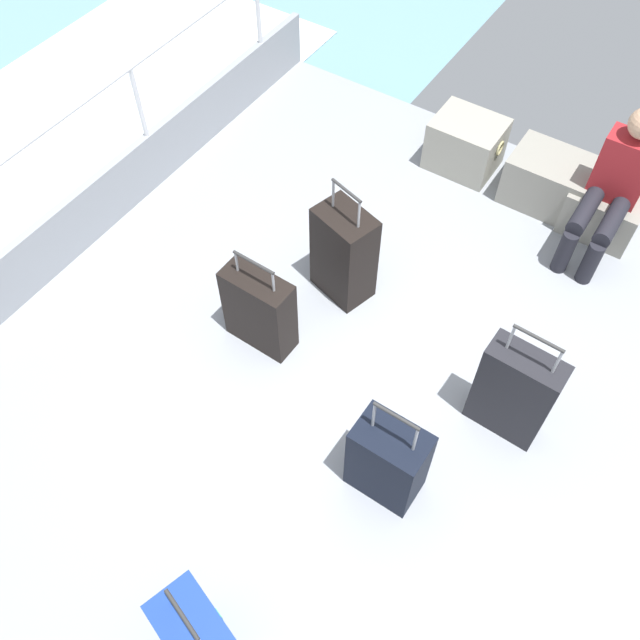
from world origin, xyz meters
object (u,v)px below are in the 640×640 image
Objects in this scene: cargo_crate_1 at (549,181)px; suitcase_3 at (259,310)px; suitcase_2 at (514,392)px; suitcase_1 at (344,254)px; cargo_crate_2 at (605,208)px; cargo_crate_0 at (466,144)px; suitcase_0 at (197,637)px; suitcase_4 at (388,461)px; passenger_seated at (615,184)px.

suitcase_3 is (-1.03, -2.18, 0.10)m from cargo_crate_1.
cargo_crate_1 is 0.71× the size of suitcase_2.
suitcase_1 is 1.02× the size of suitcase_2.
cargo_crate_2 is at bearing 55.69° from suitcase_3.
suitcase_0 is at bearing -82.36° from cargo_crate_0.
suitcase_4 is at bearing -118.83° from suitcase_2.
suitcase_3 is (-1.47, -1.98, -0.24)m from passenger_seated.
cargo_crate_0 is 0.69× the size of suitcase_4.
passenger_seated reaches higher than cargo_crate_0.
suitcase_4 reaches higher than cargo_crate_0.
suitcase_4 is at bearing -20.19° from suitcase_3.
suitcase_1 is at bearing 105.70° from suitcase_0.
passenger_seated is at bearing 53.38° from suitcase_3.
suitcase_0 reaches higher than cargo_crate_0.
passenger_seated is 1.85m from suitcase_1.
suitcase_2 is (0.08, -1.69, -0.19)m from passenger_seated.
suitcase_1 is (-1.26, -1.35, -0.19)m from passenger_seated.
suitcase_2 is at bearing -57.63° from cargo_crate_0.
suitcase_4 is at bearing -72.71° from cargo_crate_0.
passenger_seated is 2.44m from suitcase_4.
suitcase_4 is (0.30, 1.23, 0.01)m from suitcase_0.
suitcase_0 is 0.91× the size of suitcase_4.
passenger_seated is 3.70m from suitcase_0.
suitcase_3 is at bearing -126.62° from passenger_seated.
cargo_crate_2 is 1.98m from suitcase_1.
suitcase_2 reaches higher than suitcase_0.
suitcase_4 is (0.82, -2.62, 0.08)m from cargo_crate_0.
cargo_crate_1 is 3.84m from suitcase_0.
suitcase_3 is at bearing -124.31° from cargo_crate_2.
suitcase_1 is (-1.26, -1.52, 0.17)m from cargo_crate_2.
cargo_crate_0 is at bearing 107.29° from suitcase_4.
cargo_crate_2 is 0.71× the size of suitcase_3.
suitcase_0 is (-0.17, -3.83, 0.08)m from cargo_crate_1.
cargo_crate_0 reaches higher than cargo_crate_2.
passenger_seated reaches higher than suitcase_4.
cargo_crate_2 is at bearing -2.04° from cargo_crate_0.
cargo_crate_0 is 1.20m from passenger_seated.
cargo_crate_0 is 0.87× the size of cargo_crate_1.
cargo_crate_0 is at bearing 169.16° from passenger_seated.
cargo_crate_0 is at bearing 97.64° from suitcase_0.
suitcase_3 reaches higher than suitcase_0.
cargo_crate_1 is 0.70× the size of suitcase_1.
suitcase_4 reaches higher than cargo_crate_2.
cargo_crate_2 is 0.60× the size of suitcase_2.
cargo_crate_0 is 3.89m from suitcase_0.
suitcase_4 reaches higher than cargo_crate_1.
suitcase_0 is at bearing -74.30° from suitcase_1.
suitcase_4 is (0.13, -2.60, 0.09)m from cargo_crate_1.
suitcase_0 is at bearing -99.57° from passenger_seated.
suitcase_0 is (-0.61, -3.81, 0.11)m from cargo_crate_2.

